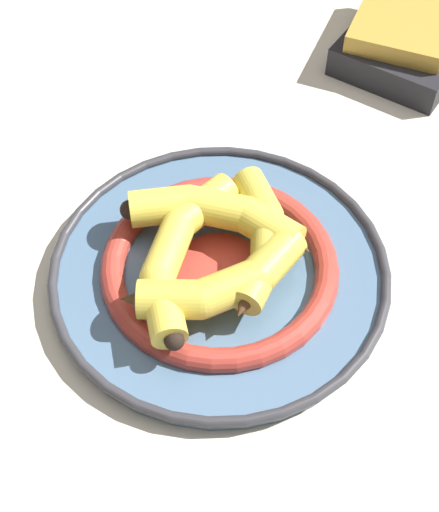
# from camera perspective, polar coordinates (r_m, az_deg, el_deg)

# --- Properties ---
(ground_plane) EXTENTS (2.80, 2.80, 0.00)m
(ground_plane) POSITION_cam_1_polar(r_m,az_deg,el_deg) (0.68, -1.22, -2.38)
(ground_plane) COLOR beige
(decorative_bowl) EXTENTS (0.32, 0.32, 0.03)m
(decorative_bowl) POSITION_cam_1_polar(r_m,az_deg,el_deg) (0.67, 0.00, -1.08)
(decorative_bowl) COLOR slate
(decorative_bowl) RESTS_ON ground_plane
(banana_a) EXTENTS (0.07, 0.17, 0.03)m
(banana_a) POSITION_cam_1_polar(r_m,az_deg,el_deg) (0.66, 3.34, 1.27)
(banana_a) COLOR gold
(banana_a) RESTS_ON decorative_bowl
(banana_b) EXTENTS (0.19, 0.06, 0.04)m
(banana_b) POSITION_cam_1_polar(r_m,az_deg,el_deg) (0.67, -0.01, 3.30)
(banana_b) COLOR yellow
(banana_b) RESTS_ON decorative_bowl
(banana_c) EXTENTS (0.07, 0.21, 0.03)m
(banana_c) POSITION_cam_1_polar(r_m,az_deg,el_deg) (0.65, -3.20, 0.55)
(banana_c) COLOR yellow
(banana_c) RESTS_ON decorative_bowl
(banana_d) EXTENTS (0.15, 0.13, 0.03)m
(banana_d) POSITION_cam_1_polar(r_m,az_deg,el_deg) (0.62, 0.18, -2.22)
(banana_d) COLOR gold
(banana_d) RESTS_ON decorative_bowl
(book_stack) EXTENTS (0.19, 0.22, 0.06)m
(book_stack) POSITION_cam_1_polar(r_m,az_deg,el_deg) (0.95, 15.02, 16.78)
(book_stack) COLOR black
(book_stack) RESTS_ON ground_plane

